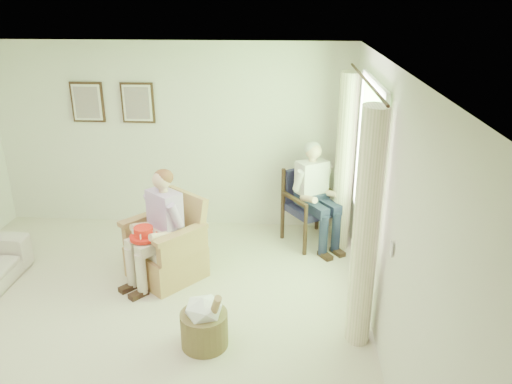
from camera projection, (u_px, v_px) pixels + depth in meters
floor at (119, 340)px, 4.88m from camera, size 5.50×5.50×0.00m
back_wall at (173, 137)px, 6.96m from camera, size 5.00×0.04×2.60m
right_wall at (391, 227)px, 4.25m from camera, size 0.04×5.50×2.60m
ceiling at (85, 69)px, 3.93m from camera, size 5.00×5.50×0.02m
window at (369, 154)px, 5.26m from camera, size 0.13×2.50×1.63m
curtain_left at (366, 231)px, 4.52m from camera, size 0.34×0.34×2.30m
curtain_right at (345, 164)px, 6.34m from camera, size 0.34×0.34×2.30m
framed_print_left at (87, 102)px, 6.82m from camera, size 0.45×0.05×0.55m
framed_print_right at (138, 103)px, 6.77m from camera, size 0.45×0.05×0.55m
wicker_armchair at (167, 251)px, 5.91m from camera, size 0.77×0.77×0.99m
wood_armchair at (312, 202)px, 6.73m from camera, size 0.64×0.60×0.98m
person_wicker at (161, 221)px, 5.62m from camera, size 0.40×0.63×1.32m
person_dark at (313, 188)px, 6.48m from camera, size 0.40×0.63×1.37m
red_hat at (144, 234)px, 5.53m from camera, size 0.32×0.32×0.14m
hatbox at (204, 322)px, 4.72m from camera, size 0.52×0.52×0.67m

